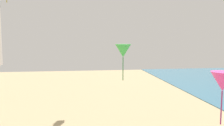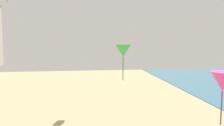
% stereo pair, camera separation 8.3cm
% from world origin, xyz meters
% --- Properties ---
extents(kite_magenta_delta, '(1.74, 1.74, 3.96)m').
position_xyz_m(kite_magenta_delta, '(13.63, 11.55, 5.64)').
color(kite_magenta_delta, '#DB3D9E').
extents(kite_green_delta, '(1.46, 1.46, 3.31)m').
position_xyz_m(kite_green_delta, '(7.15, 16.63, 7.67)').
color(kite_green_delta, green).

